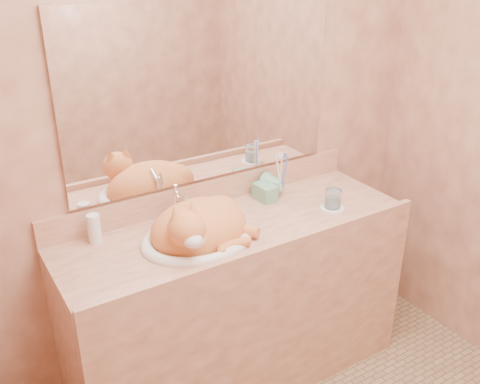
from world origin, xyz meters
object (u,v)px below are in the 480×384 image
vanity_counter (237,304)px  sink_basin (197,225)px  water_glass (333,198)px  toothbrush_cup (281,188)px  cat (199,225)px  soap_dispenser (273,187)px

vanity_counter → sink_basin: 0.54m
water_glass → toothbrush_cup: bearing=118.3°
toothbrush_cup → cat: bearing=-163.1°
vanity_counter → cat: 0.54m
sink_basin → toothbrush_cup: size_ratio=4.42×
toothbrush_cup → water_glass: 0.27m
cat → toothbrush_cup: cat is taller
cat → soap_dispenser: 0.48m
toothbrush_cup → vanity_counter: bearing=-157.7°
vanity_counter → water_glass: (0.47, -0.10, 0.48)m
sink_basin → water_glass: (0.68, -0.08, -0.02)m
vanity_counter → cat: size_ratio=3.68×
vanity_counter → water_glass: size_ratio=17.86×
vanity_counter → soap_dispenser: size_ratio=9.25×
sink_basin → soap_dispenser: size_ratio=2.76×
soap_dispenser → toothbrush_cup: soap_dispenser is taller
cat → soap_dispenser: cat is taller
cat → sink_basin: bearing=137.4°
soap_dispenser → toothbrush_cup: 0.10m
sink_basin → cat: bearing=-42.7°
soap_dispenser → vanity_counter: bearing=-163.1°
vanity_counter → cat: bearing=-172.8°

